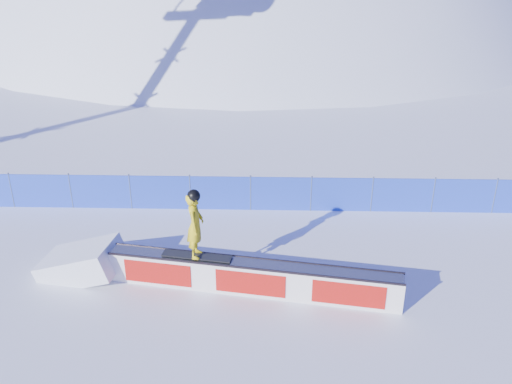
{
  "coord_description": "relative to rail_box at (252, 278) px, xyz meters",
  "views": [
    {
      "loc": [
        1.64,
        -12.51,
        8.68
      ],
      "look_at": [
        1.24,
        2.05,
        1.82
      ],
      "focal_mm": 40.0,
      "sensor_mm": 36.0,
      "label": 1
    }
  ],
  "objects": [
    {
      "name": "ground",
      "position": [
        -1.21,
        0.22,
        -0.45
      ],
      "size": [
        160.0,
        160.0,
        0.0
      ],
      "primitive_type": "plane",
      "color": "white",
      "rests_on": "ground"
    },
    {
      "name": "snow_hill",
      "position": [
        -1.21,
        42.22,
        -18.45
      ],
      "size": [
        64.0,
        64.0,
        64.0
      ],
      "color": "white",
      "rests_on": "ground"
    },
    {
      "name": "snowboarder",
      "position": [
        -1.44,
        0.24,
        1.4
      ],
      "size": [
        1.85,
        0.66,
        1.9
      ],
      "rotation": [
        0.0,
        0.0,
        1.53
      ],
      "color": "black",
      "rests_on": "rail_box"
    },
    {
      "name": "safety_fence",
      "position": [
        -1.21,
        4.72,
        0.15
      ],
      "size": [
        22.05,
        0.05,
        1.3
      ],
      "color": "blue",
      "rests_on": "ground"
    },
    {
      "name": "rail_box",
      "position": [
        0.0,
        0.0,
        0.0
      ],
      "size": [
        7.58,
        1.77,
        0.91
      ],
      "rotation": [
        0.0,
        0.0,
        -0.16
      ],
      "color": "white",
      "rests_on": "ground"
    },
    {
      "name": "snow_ramp",
      "position": [
        -4.68,
        0.78,
        -0.45
      ],
      "size": [
        2.41,
        1.73,
        1.38
      ],
      "primitive_type": null,
      "rotation": [
        0.0,
        -0.31,
        -0.16
      ],
      "color": "white",
      "rests_on": "ground"
    }
  ]
}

